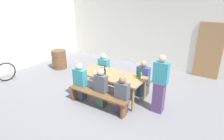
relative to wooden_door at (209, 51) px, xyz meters
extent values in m
plane|color=slate|center=(-2.15, -3.27, -1.05)|extent=(24.00, 24.00, 0.00)
cube|color=silver|center=(-2.15, 0.14, 0.55)|extent=(14.00, 0.20, 3.20)
cube|color=silver|center=(-6.87, -3.27, 0.55)|extent=(0.20, 7.23, 3.20)
cube|color=#9E7247|center=(0.00, 0.00, 0.00)|extent=(0.90, 0.06, 2.10)
cube|color=#9E7247|center=(-2.15, -3.27, -0.33)|extent=(2.01, 0.89, 0.05)
cylinder|color=#9E7247|center=(-3.08, -3.66, -0.70)|extent=(0.07, 0.07, 0.70)
cylinder|color=#9E7247|center=(-1.23, -3.66, -0.70)|extent=(0.07, 0.07, 0.70)
cylinder|color=#9E7247|center=(-3.08, -2.89, -0.70)|extent=(0.07, 0.07, 0.70)
cylinder|color=#9E7247|center=(-1.23, -2.89, -0.70)|extent=(0.07, 0.07, 0.70)
cube|color=brown|center=(-2.15, -4.02, -0.62)|extent=(1.91, 0.30, 0.04)
cube|color=brown|center=(-3.01, -4.02, -0.84)|extent=(0.06, 0.24, 0.41)
cube|color=brown|center=(-1.30, -4.02, -0.84)|extent=(0.06, 0.24, 0.41)
cube|color=brown|center=(-2.15, -2.53, -0.62)|extent=(1.91, 0.30, 0.04)
cube|color=brown|center=(-3.01, -2.53, -0.84)|extent=(0.06, 0.24, 0.41)
cube|color=brown|center=(-1.30, -2.53, -0.84)|extent=(0.06, 0.24, 0.41)
cylinder|color=#194723|center=(-1.31, -3.13, -0.19)|extent=(0.07, 0.07, 0.22)
cylinder|color=#194723|center=(-1.31, -3.13, -0.04)|extent=(0.03, 0.03, 0.09)
cylinder|color=black|center=(-1.31, -3.13, 0.01)|extent=(0.03, 0.03, 0.01)
cylinder|color=#194723|center=(-1.43, -3.01, -0.19)|extent=(0.07, 0.07, 0.22)
cylinder|color=#194723|center=(-1.43, -3.01, -0.03)|extent=(0.03, 0.03, 0.10)
cylinder|color=black|center=(-1.43, -3.01, 0.02)|extent=(0.03, 0.03, 0.01)
cylinder|color=#143319|center=(-2.24, -3.53, -0.18)|extent=(0.08, 0.08, 0.23)
cylinder|color=#143319|center=(-2.24, -3.53, -0.02)|extent=(0.03, 0.03, 0.09)
cylinder|color=black|center=(-2.24, -3.53, 0.03)|extent=(0.03, 0.03, 0.01)
cylinder|color=silver|center=(-2.58, -3.23, -0.30)|extent=(0.06, 0.06, 0.01)
cylinder|color=silver|center=(-2.58, -3.23, -0.26)|extent=(0.01, 0.01, 0.07)
cone|color=maroon|center=(-2.58, -3.23, -0.18)|extent=(0.07, 0.07, 0.08)
cylinder|color=silver|center=(-2.59, -3.57, -0.30)|extent=(0.06, 0.06, 0.01)
cylinder|color=silver|center=(-2.59, -3.57, -0.25)|extent=(0.01, 0.01, 0.08)
cone|color=beige|center=(-2.59, -3.57, -0.17)|extent=(0.07, 0.07, 0.09)
cylinder|color=silver|center=(-1.77, -3.16, -0.30)|extent=(0.06, 0.06, 0.01)
cylinder|color=silver|center=(-1.77, -3.16, -0.26)|extent=(0.01, 0.01, 0.07)
cone|color=#D18C93|center=(-1.77, -3.16, -0.17)|extent=(0.07, 0.07, 0.09)
cylinder|color=silver|center=(-1.33, -2.98, -0.30)|extent=(0.06, 0.06, 0.01)
cylinder|color=silver|center=(-1.33, -2.98, -0.25)|extent=(0.01, 0.01, 0.09)
cone|color=#D18C93|center=(-1.33, -2.98, -0.16)|extent=(0.06, 0.06, 0.09)
cube|color=#41425D|center=(-2.91, -3.87, -0.83)|extent=(0.31, 0.24, 0.45)
cube|color=teal|center=(-2.91, -3.87, -0.35)|extent=(0.41, 0.20, 0.50)
sphere|color=beige|center=(-2.91, -3.87, -0.01)|extent=(0.19, 0.19, 0.19)
cube|color=#3D5747|center=(-2.13, -3.87, -0.83)|extent=(0.26, 0.24, 0.45)
cube|color=#4C515B|center=(-2.13, -3.87, -0.35)|extent=(0.35, 0.20, 0.50)
sphere|color=beige|center=(-2.13, -3.87, -0.01)|extent=(0.19, 0.19, 0.19)
cube|color=#472B51|center=(-1.45, -3.87, -0.83)|extent=(0.28, 0.24, 0.45)
cube|color=#4C515B|center=(-1.45, -3.87, -0.38)|extent=(0.37, 0.20, 0.43)
sphere|color=#846047|center=(-1.45, -3.87, -0.08)|extent=(0.18, 0.18, 0.18)
cube|color=#504639|center=(-2.89, -2.68, -0.83)|extent=(0.28, 0.24, 0.45)
cube|color=teal|center=(-2.89, -2.68, -0.34)|extent=(0.38, 0.20, 0.51)
sphere|color=beige|center=(-2.89, -2.68, 0.01)|extent=(0.19, 0.19, 0.19)
cube|color=#2C4656|center=(-1.40, -2.68, -0.83)|extent=(0.29, 0.24, 0.45)
cube|color=#384C8C|center=(-1.40, -2.68, -0.34)|extent=(0.39, 0.20, 0.52)
sphere|color=#A87A5B|center=(-1.40, -2.68, 0.01)|extent=(0.19, 0.19, 0.19)
cube|color=#573E6B|center=(-0.67, -3.25, -0.62)|extent=(0.29, 0.24, 0.85)
cube|color=teal|center=(-0.67, -3.25, 0.09)|extent=(0.38, 0.20, 0.57)
sphere|color=tan|center=(-0.67, -3.25, 0.47)|extent=(0.19, 0.19, 0.19)
cylinder|color=brown|center=(-5.47, -2.39, -0.65)|extent=(0.61, 0.61, 0.80)
torus|color=#4C4C51|center=(-5.47, -2.39, -0.45)|extent=(0.64, 0.64, 0.02)
torus|color=#4C4C51|center=(-5.47, -2.39, -0.85)|extent=(0.64, 0.64, 0.02)
torus|color=black|center=(-6.10, -4.41, -0.70)|extent=(0.18, 0.70, 0.70)
camera|label=1|loc=(0.78, -7.73, 1.92)|focal=30.77mm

